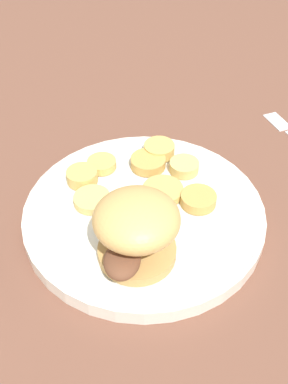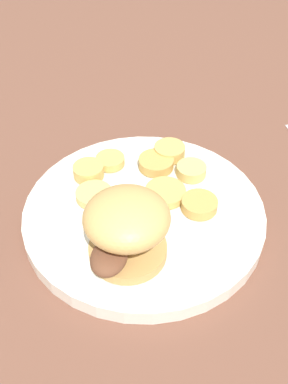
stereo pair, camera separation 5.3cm
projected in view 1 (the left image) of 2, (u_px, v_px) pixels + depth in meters
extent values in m
plane|color=brown|center=(144.00, 219.00, 0.56)|extent=(4.00, 4.00, 0.00)
cylinder|color=white|center=(144.00, 214.00, 0.55)|extent=(0.29, 0.29, 0.02)
torus|color=white|center=(144.00, 209.00, 0.55)|extent=(0.29, 0.29, 0.01)
cylinder|color=tan|center=(137.00, 251.00, 0.49)|extent=(0.09, 0.09, 0.01)
ellipsoid|color=brown|center=(136.00, 244.00, 0.47)|extent=(0.03, 0.03, 0.02)
ellipsoid|color=#4C281E|center=(122.00, 255.00, 0.46)|extent=(0.03, 0.04, 0.02)
ellipsoid|color=#563323|center=(127.00, 220.00, 0.49)|extent=(0.04, 0.03, 0.02)
ellipsoid|color=#4C281E|center=(120.00, 217.00, 0.50)|extent=(0.03, 0.04, 0.02)
ellipsoid|color=brown|center=(122.00, 260.00, 0.46)|extent=(0.06, 0.06, 0.02)
ellipsoid|color=tan|center=(136.00, 219.00, 0.45)|extent=(0.09, 0.09, 0.04)
cylinder|color=#DBB766|center=(184.00, 166.00, 0.59)|extent=(0.04, 0.04, 0.01)
cylinder|color=tan|center=(82.00, 176.00, 0.58)|extent=(0.04, 0.04, 0.02)
cylinder|color=tan|center=(162.00, 190.00, 0.56)|extent=(0.05, 0.05, 0.01)
cylinder|color=tan|center=(102.00, 164.00, 0.60)|extent=(0.04, 0.04, 0.01)
cylinder|color=tan|center=(148.00, 162.00, 0.60)|extent=(0.05, 0.05, 0.01)
cylinder|color=#DBB766|center=(92.00, 199.00, 0.55)|extent=(0.05, 0.05, 0.01)
cylinder|color=tan|center=(198.00, 199.00, 0.55)|extent=(0.04, 0.04, 0.01)
cylinder|color=tan|center=(159.00, 149.00, 0.62)|extent=(0.04, 0.04, 0.02)
cube|color=silver|center=(280.00, 122.00, 0.71)|extent=(0.05, 0.04, 0.00)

